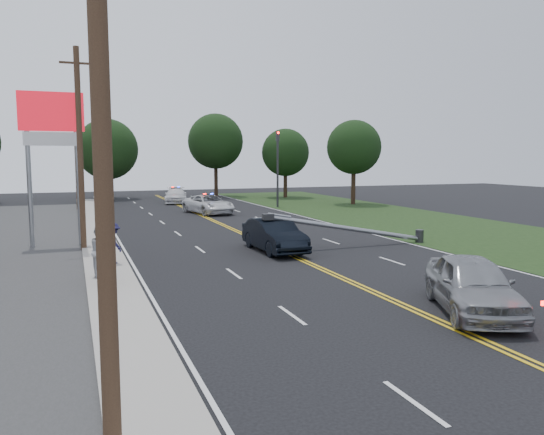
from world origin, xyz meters
name	(u,v)px	position (x,y,z in m)	size (l,w,h in m)	color
ground	(366,289)	(0.00, 0.00, 0.00)	(120.00, 120.00, 0.00)	black
sidewalk	(103,254)	(-8.40, 10.00, 0.06)	(1.80, 70.00, 0.12)	#9C978D
grass_verge	(472,233)	(13.50, 10.00, 0.01)	(12.00, 80.00, 0.01)	black
centerline_yellow	(269,245)	(0.00, 10.00, 0.01)	(0.36, 80.00, 0.00)	gold
pylon_sign	(52,131)	(-10.50, 14.00, 6.00)	(3.20, 0.35, 8.00)	gray
traffic_signal	(278,162)	(8.30, 30.00, 4.21)	(0.28, 0.41, 7.05)	#2D2D30
fallen_streetlight	(357,229)	(4.19, 8.00, 0.92)	(9.36, 0.44, 1.91)	#2D2D30
utility_pole_near	(101,127)	(-9.20, -8.00, 5.08)	(1.60, 0.28, 10.00)	#382619
utility_pole_mid	(80,148)	(-9.20, 12.00, 5.08)	(1.60, 0.28, 10.00)	#382619
utility_pole_far	(76,152)	(-9.20, 34.00, 5.08)	(1.60, 0.28, 10.00)	#382619
tree_6	(107,149)	(-5.81, 46.21, 5.54)	(6.76, 6.76, 8.92)	black
tree_7	(216,141)	(6.44, 45.50, 6.52)	(6.51, 6.51, 9.79)	black
tree_8	(285,153)	(13.58, 41.09, 5.19)	(5.48, 5.48, 7.94)	black
tree_9	(354,147)	(16.52, 30.36, 5.63)	(5.34, 5.34, 8.32)	black
crashed_sedan	(274,235)	(-0.36, 8.19, 0.82)	(1.74, 4.98, 1.64)	black
waiting_sedan	(472,285)	(1.48, -3.62, 0.86)	(2.02, 5.02, 1.71)	gray
emergency_a	(208,204)	(0.88, 26.77, 0.77)	(2.57, 5.56, 1.55)	silver
emergency_b	(176,195)	(0.23, 38.00, 0.76)	(2.14, 5.27, 1.53)	silver
bystander_a	(104,257)	(-8.68, 3.49, 1.10)	(0.71, 0.47, 1.95)	#26252D
bystander_b	(101,251)	(-8.71, 4.93, 1.09)	(0.95, 0.74, 1.95)	#B0B1B5
bystander_c	(113,243)	(-8.08, 7.33, 1.00)	(1.13, 0.65, 1.76)	#1B193F
bystander_d	(109,232)	(-8.04, 11.15, 0.94)	(0.96, 0.40, 1.64)	#62524E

